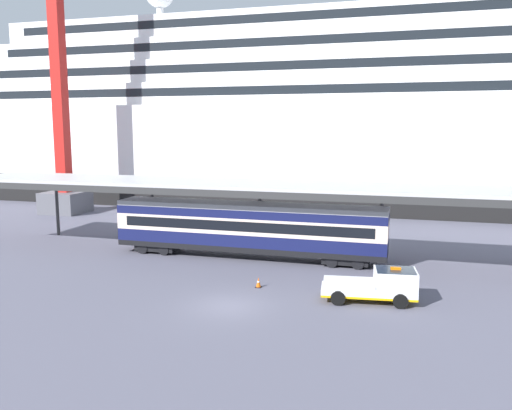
{
  "coord_description": "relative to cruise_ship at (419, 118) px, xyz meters",
  "views": [
    {
      "loc": [
        9.15,
        -26.21,
        9.7
      ],
      "look_at": [
        -0.65,
        7.48,
        4.5
      ],
      "focal_mm": 37.11,
      "sensor_mm": 36.0,
      "label": 1
    }
  ],
  "objects": [
    {
      "name": "cruise_ship",
      "position": [
        0.0,
        0.0,
        0.0
      ],
      "size": [
        129.18,
        29.1,
        32.28
      ],
      "color": "black",
      "rests_on": "ground"
    },
    {
      "name": "traffic_cone_mid",
      "position": [
        -0.59,
        -39.72,
        -10.54
      ],
      "size": [
        0.36,
        0.36,
        0.67
      ],
      "color": "black",
      "rests_on": "ground"
    },
    {
      "name": "ground_plane",
      "position": [
        -10.06,
        -45.78,
        -10.87
      ],
      "size": [
        400.0,
        400.0,
        0.0
      ],
      "primitive_type": "plane",
      "color": "#575667"
    },
    {
      "name": "train_carriage",
      "position": [
        -12.24,
        -35.1,
        -8.57
      ],
      "size": [
        20.26,
        2.81,
        4.11
      ],
      "color": "black",
      "rests_on": "ground"
    },
    {
      "name": "dockside_crane",
      "position": [
        -37.3,
        -20.97,
        8.77
      ],
      "size": [
        18.68,
        4.4,
        60.94
      ],
      "color": "#595960",
      "rests_on": "ground"
    },
    {
      "name": "platform_canopy",
      "position": [
        -12.24,
        -34.7,
        -5.51
      ],
      "size": [
        47.33,
        6.09,
        5.59
      ],
      "color": "#BABABA",
      "rests_on": "ground"
    },
    {
      "name": "service_truck",
      "position": [
        -2.34,
        -42.7,
        -9.88
      ],
      "size": [
        5.41,
        2.73,
        2.02
      ],
      "color": "white",
      "rests_on": "ground"
    },
    {
      "name": "traffic_cone_near",
      "position": [
        -9.47,
        -42.04,
        -10.57
      ],
      "size": [
        0.36,
        0.36,
        0.63
      ],
      "color": "black",
      "rests_on": "ground"
    }
  ]
}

